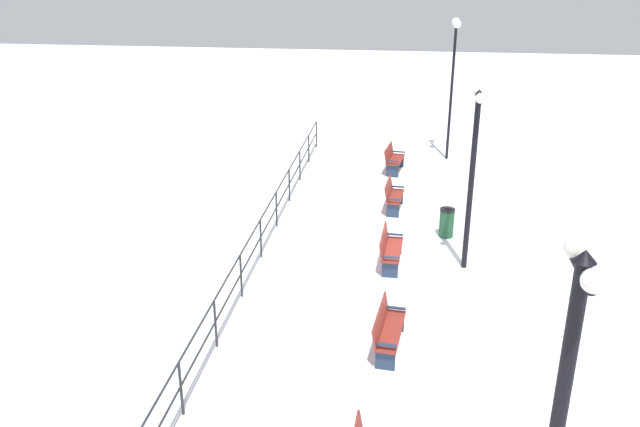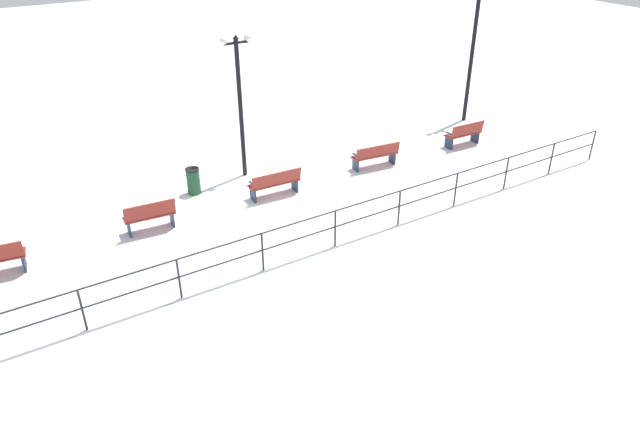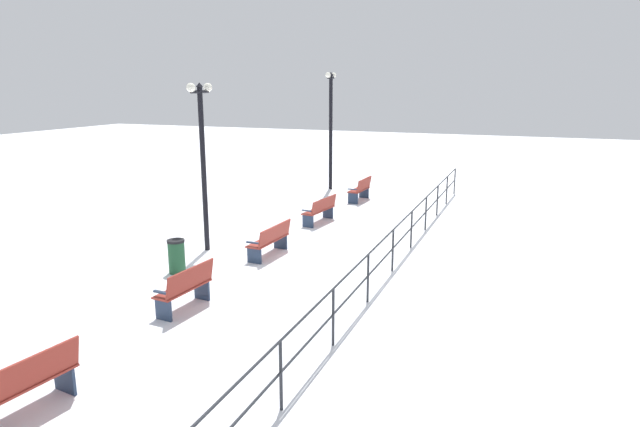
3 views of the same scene
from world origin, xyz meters
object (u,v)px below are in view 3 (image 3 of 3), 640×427
Objects in this scene: bench_third at (270,240)px; lamppost_near at (331,120)px; bench_fifth at (27,383)px; bench_fourth at (186,287)px; trash_bin at (177,256)px; bench_second at (320,209)px; bench_nearest at (361,189)px; lamppost_middle at (202,147)px.

lamppost_near is at bearing -76.04° from bench_third.
bench_third is 1.09× the size of bench_fifth.
bench_fourth reaches higher than trash_bin.
lamppost_near reaches higher than bench_second.
trash_bin is (1.65, 9.90, -0.06)m from bench_nearest.
lamppost_near is (1.95, -13.78, 2.55)m from bench_fourth.
bench_fourth is (-0.03, 3.93, 0.03)m from bench_third.
bench_fourth reaches higher than bench_nearest.
bench_third is 1.15× the size of bench_fourth.
bench_fifth is at bearing 96.62° from lamppost_near.
bench_second reaches higher than trash_bin.
bench_nearest is at bearing -99.47° from trash_bin.
bench_nearest is 8.58m from lamppost_middle.
trash_bin is (1.55, 2.05, -0.04)m from bench_third.
bench_fourth reaches higher than bench_second.
bench_nearest is 0.88× the size of bench_second.
bench_fifth is at bearing 92.89° from bench_nearest.
bench_second is 3.92m from bench_third.
bench_third is at bearing -176.26° from lamppost_middle.
lamppost_middle reaches higher than bench_second.
bench_fourth is 3.93m from bench_fifth.
bench_second is at bearing -103.79° from trash_bin.
bench_fifth is 6.04m from trash_bin.
bench_third reaches higher than trash_bin.
bench_fifth is at bearing 104.88° from lamppost_middle.
bench_fifth is (-0.10, 3.93, -0.00)m from bench_fourth.
lamppost_near reaches higher than lamppost_middle.
trash_bin is at bearing -65.94° from bench_fifth.
bench_nearest is 0.32× the size of lamppost_middle.
bench_fourth is at bearing -80.62° from bench_fifth.
bench_third is 7.85m from bench_fifth.
bench_fifth is (-0.13, 7.85, 0.02)m from bench_third.
bench_third is at bearing 97.42° from bench_second.
lamppost_middle is (2.03, 7.97, 2.42)m from bench_nearest.
lamppost_middle reaches higher than bench_fifth.
bench_second is 1.18× the size of bench_fourth.
bench_nearest is at bearing -85.54° from bench_fourth.
trash_bin is at bearing 83.33° from bench_nearest.
bench_fifth reaches higher than bench_second.
bench_second is at bearing -81.04° from bench_fifth.
lamppost_near reaches higher than bench_third.
bench_fourth is at bearing 93.31° from bench_third.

